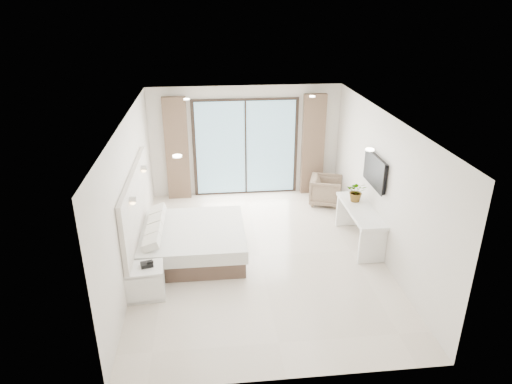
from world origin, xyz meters
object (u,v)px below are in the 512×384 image
at_px(armchair, 326,189).
at_px(console_desk, 360,218).
at_px(nightstand, 146,281).
at_px(bed, 191,241).

bearing_deg(armchair, console_desk, -156.46).
bearing_deg(console_desk, nightstand, -161.57).
bearing_deg(console_desk, armchair, 95.56).
xyz_separation_m(console_desk, armchair, (-0.19, 1.95, -0.20)).
xyz_separation_m(bed, console_desk, (3.35, 0.12, 0.27)).
relative_size(bed, console_desk, 1.18).
xyz_separation_m(bed, armchair, (3.16, 2.07, 0.07)).
relative_size(bed, armchair, 2.73).
distance_m(bed, console_desk, 3.36).
distance_m(bed, armchair, 3.77).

